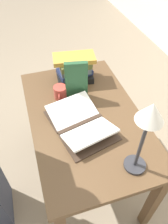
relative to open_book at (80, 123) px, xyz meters
The scene contains 7 objects.
ground_plane 0.78m from the open_book, 144.09° to the left, with size 12.00×12.00×0.00m, color gray.
reading_desk 0.17m from the open_book, 144.09° to the left, with size 1.13×0.71×0.76m.
open_book is the anchor object (origin of this frame).
book_stack_tall 0.48m from the open_book, 168.54° to the left, with size 0.21×0.32×0.20m.
book_standing_upright 0.30m from the open_book, 167.88° to the left, with size 0.06×0.15×0.28m.
reading_lamp 0.52m from the open_book, 28.39° to the left, with size 0.12×0.12×0.46m.
coffee_mug 0.30m from the open_book, 168.84° to the right, with size 0.12×0.09×0.09m.
Camera 1 is at (0.92, -0.30, 1.79)m, focal length 35.00 mm.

